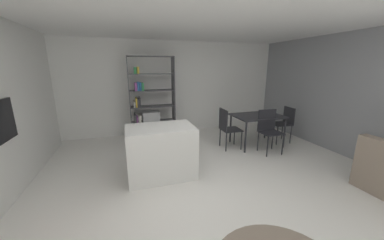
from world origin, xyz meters
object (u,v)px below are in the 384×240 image
Objects in this scene: dining_chair_near at (269,127)px; dining_chair_window_side at (284,121)px; dining_table at (257,118)px; kitchen_island at (161,151)px; open_bookshelf at (148,104)px; built_in_oven at (2,121)px; dining_chair_island_side at (227,126)px.

dining_chair_window_side is at bearing 29.95° from dining_chair_near.
dining_chair_window_side is (0.80, -0.01, -0.13)m from dining_table.
dining_chair_near is (2.50, 0.37, 0.12)m from kitchen_island.
open_bookshelf is 1.84× the size of dining_table.
dining_chair_near is (0.00, -0.44, -0.10)m from dining_table.
open_bookshelf is (2.17, 2.20, -0.24)m from built_in_oven.
built_in_oven is 5.53m from dining_chair_window_side.
dining_chair_near is at bearing 5.06° from built_in_oven.
built_in_oven reaches higher than dining_chair_window_side.
open_bookshelf is at bearing 145.41° from dining_chair_near.
built_in_oven reaches higher than dining_chair_near.
dining_chair_window_side is (3.29, 0.80, 0.10)m from kitchen_island.
open_bookshelf is 2.16m from dining_chair_island_side.
dining_chair_near reaches higher than kitchen_island.
dining_table is 0.81m from dining_chair_window_side.
dining_chair_island_side is at bearing -39.31° from open_bookshelf.
kitchen_island is at bearing -162.08° from dining_table.
open_bookshelf reaches higher than built_in_oven.
open_bookshelf is 3.07m from dining_chair_near.
kitchen_island is 2.22m from open_bookshelf.
built_in_oven is 0.60× the size of dining_chair_island_side.
dining_chair_window_side is at bearing -22.68° from open_bookshelf.
built_in_oven is at bearing -169.59° from dining_table.
built_in_oven is 4.74m from dining_table.
dining_table is at bearing -28.83° from open_bookshelf.
open_bookshelf reaches higher than dining_table.
open_bookshelf is 2.26× the size of dining_chair_island_side.
built_in_oven reaches higher than kitchen_island.
dining_chair_island_side is (1.68, 0.81, 0.11)m from kitchen_island.
dining_chair_island_side is at bearing 152.80° from dining_chair_near.
kitchen_island is 2.63m from dining_table.
kitchen_island is at bearing 117.95° from dining_chair_island_side.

